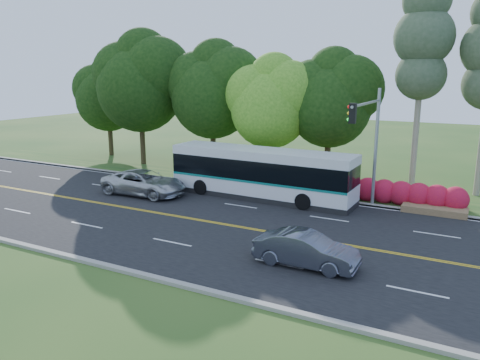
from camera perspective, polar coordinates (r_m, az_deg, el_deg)
The scene contains 12 objects.
ground at distance 25.08m, azimuth -2.65°, elevation -5.32°, with size 120.00×120.00×0.00m, color #204A18.
road at distance 25.08m, azimuth -2.65°, elevation -5.30°, with size 60.00×14.00×0.02m, color black.
curb_north at distance 31.18m, azimuth 4.01°, elevation -1.52°, with size 60.00×0.30×0.15m, color gray.
curb_south at distance 19.64m, azimuth -13.44°, elevation -10.80°, with size 60.00×0.30×0.15m, color gray.
grass_verge at distance 32.84m, azimuth 5.31°, elevation -0.85°, with size 60.00×4.00×0.10m, color #204A18.
lane_markings at distance 25.12m, azimuth -2.83°, elevation -5.25°, with size 57.60×13.82×0.00m.
tree_row at distance 36.93m, azimuth -0.10°, elevation 11.22°, with size 44.70×9.10×13.84m.
bougainvillea_hedge at distance 29.95m, azimuth 17.49°, elevation -1.45°, with size 9.50×2.25×1.50m.
traffic_signal at distance 26.70m, azimuth 15.52°, elevation 5.63°, with size 0.42×6.10×7.00m.
transit_bus at distance 29.70m, azimuth 2.58°, elevation 0.73°, with size 12.06×2.93×3.14m.
sedan at distance 19.72m, azimuth 8.06°, elevation -8.39°, with size 1.51×4.32×1.42m, color #555967.
suv at distance 31.30m, azimuth -11.59°, elevation -0.32°, with size 2.63×5.69×1.58m, color silver.
Camera 1 is at (12.10, -20.50, 7.89)m, focal length 35.00 mm.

